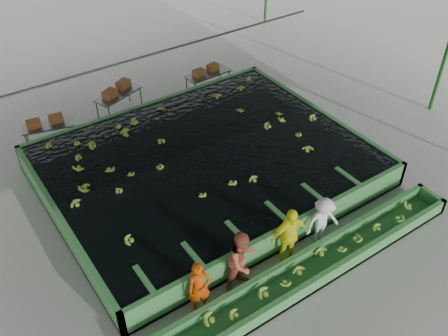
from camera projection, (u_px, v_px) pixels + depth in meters
ground at (233, 201)px, 15.73m from camera, size 80.00×80.00×0.00m
shed_roof at (235, 55)px, 12.60m from camera, size 20.00×22.00×0.04m
shed_posts at (234, 136)px, 14.17m from camera, size 20.00×22.00×5.00m
flotation_tank at (207, 165)px, 16.41m from camera, size 10.00×8.00×0.90m
tank_water at (207, 156)px, 16.16m from camera, size 9.70×7.70×0.00m
sorting_trough at (311, 269)px, 13.26m from camera, size 10.00×1.00×0.50m
cableway_rail at (150, 55)px, 17.07m from camera, size 0.08×0.08×14.00m
worker_a at (199, 288)px, 12.10m from camera, size 0.67×0.52×1.60m
worker_b at (242, 261)px, 12.58m from camera, size 1.02×0.85×1.90m
worker_c at (289, 236)px, 13.27m from camera, size 1.14×0.61×1.86m
worker_d at (323, 221)px, 13.91m from camera, size 1.11×0.78×1.57m
packing_table_left at (51, 134)px, 17.88m from camera, size 1.93×1.16×0.82m
packing_table_mid at (119, 103)px, 19.51m from camera, size 2.05×1.36×0.87m
packing_table_right at (208, 82)px, 20.82m from camera, size 1.93×0.83×0.87m
box_stack_left at (46, 125)px, 17.63m from camera, size 1.30×0.52×0.27m
box_stack_mid at (117, 92)px, 19.30m from camera, size 1.40×0.97×0.30m
box_stack_right at (206, 73)px, 20.55m from camera, size 1.24×0.47×0.26m
floating_bananas at (194, 144)px, 16.68m from camera, size 8.90×6.07×0.12m
trough_bananas at (312, 265)px, 13.16m from camera, size 9.52×0.63×0.13m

